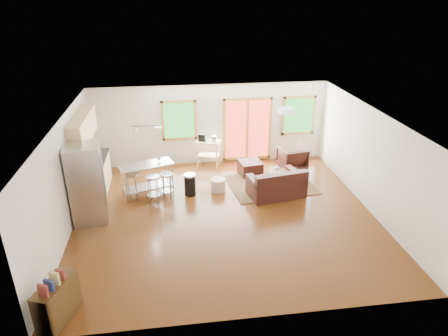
{
  "coord_description": "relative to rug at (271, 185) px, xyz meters",
  "views": [
    {
      "loc": [
        -1.23,
        -8.7,
        5.3
      ],
      "look_at": [
        0.0,
        0.3,
        1.2
      ],
      "focal_mm": 32.0,
      "sensor_mm": 36.0,
      "label": 1
    }
  ],
  "objects": [
    {
      "name": "french_doors",
      "position": [
        -0.36,
        1.92,
        1.09
      ],
      "size": [
        1.6,
        0.05,
        2.1
      ],
      "color": "#B1321F",
      "rests_on": "back_wall"
    },
    {
      "name": "window_left",
      "position": [
        -2.56,
        1.92,
        1.49
      ],
      "size": [
        1.1,
        0.05,
        1.3
      ],
      "color": "#1A561C",
      "rests_on": "back_wall"
    },
    {
      "name": "loveseat",
      "position": [
        -0.01,
        -0.68,
        0.31
      ],
      "size": [
        1.63,
        1.11,
        0.8
      ],
      "rotation": [
        0.0,
        0.0,
        0.18
      ],
      "color": "black",
      "rests_on": "floor"
    },
    {
      "name": "book",
      "position": [
        0.52,
        0.27,
        0.53
      ],
      "size": [
        0.21,
        0.07,
        0.29
      ],
      "primitive_type": "imported",
      "rotation": [
        0.0,
        0.0,
        0.22
      ],
      "color": "maroon",
      "rests_on": "coffee_table"
    },
    {
      "name": "pouf",
      "position": [
        -1.59,
        -0.15,
        0.17
      ],
      "size": [
        0.43,
        0.43,
        0.37
      ],
      "primitive_type": "cylinder",
      "rotation": [
        0.0,
        0.0,
        -0.01
      ],
      "color": "beige",
      "rests_on": "floor"
    },
    {
      "name": "kitchen_cart",
      "position": [
        -1.71,
        1.57,
        0.75
      ],
      "size": [
        0.85,
        0.69,
        1.12
      ],
      "rotation": [
        0.0,
        0.0,
        -0.34
      ],
      "color": "#D6BE77",
      "rests_on": "floor"
    },
    {
      "name": "cabinets",
      "position": [
        -5.05,
        0.16,
        0.92
      ],
      "size": [
        0.64,
        2.24,
        2.3
      ],
      "color": "#D6BE77",
      "rests_on": "floor"
    },
    {
      "name": "rug",
      "position": [
        0.0,
        0.0,
        0.0
      ],
      "size": [
        2.61,
        2.13,
        0.02
      ],
      "primitive_type": "cube",
      "rotation": [
        0.0,
        0.0,
        0.12
      ],
      "color": "#3C542E",
      "rests_on": "floor"
    },
    {
      "name": "bar_stool_c",
      "position": [
        -3.02,
        -0.4,
        0.55
      ],
      "size": [
        0.39,
        0.39,
        0.75
      ],
      "rotation": [
        0.0,
        0.0,
        -0.1
      ],
      "color": "#B7BABC",
      "rests_on": "floor"
    },
    {
      "name": "refrigerator",
      "position": [
        -4.9,
        -1.29,
        0.99
      ],
      "size": [
        0.91,
        0.89,
        2.0
      ],
      "rotation": [
        0.0,
        0.0,
        0.15
      ],
      "color": "#B7BABC",
      "rests_on": "floor"
    },
    {
      "name": "window_right",
      "position": [
        1.34,
        1.92,
        1.49
      ],
      "size": [
        1.1,
        0.05,
        1.3
      ],
      "color": "#1A561C",
      "rests_on": "back_wall"
    },
    {
      "name": "bar_stool_b",
      "position": [
        -3.38,
        -0.61,
        0.58
      ],
      "size": [
        0.43,
        0.43,
        0.79
      ],
      "rotation": [
        0.0,
        0.0,
        -0.17
      ],
      "color": "#B7BABC",
      "rests_on": "floor"
    },
    {
      "name": "armchair",
      "position": [
        0.93,
        1.04,
        0.4
      ],
      "size": [
        0.9,
        0.86,
        0.82
      ],
      "primitive_type": "imported",
      "rotation": [
        0.0,
        0.0,
        3.29
      ],
      "color": "black",
      "rests_on": "floor"
    },
    {
      "name": "back_wall",
      "position": [
        -1.56,
        1.97,
        1.29
      ],
      "size": [
        7.5,
        0.02,
        2.6
      ],
      "primitive_type": "cube",
      "color": "beige",
      "rests_on": "ground"
    },
    {
      "name": "bar_stool_a",
      "position": [
        -3.95,
        -0.36,
        0.56
      ],
      "size": [
        0.43,
        0.43,
        0.77
      ],
      "rotation": [
        0.0,
        0.0,
        0.21
      ],
      "color": "#B7BABC",
      "rests_on": "floor"
    },
    {
      "name": "ottoman",
      "position": [
        -0.46,
        0.82,
        0.2
      ],
      "size": [
        0.74,
        0.74,
        0.43
      ],
      "primitive_type": "cube",
      "rotation": [
        0.0,
        0.0,
        0.15
      ],
      "color": "black",
      "rests_on": "floor"
    },
    {
      "name": "bookshelf",
      "position": [
        -4.91,
        -4.62,
        0.39
      ],
      "size": [
        0.65,
        0.94,
        1.03
      ],
      "rotation": [
        0.0,
        0.0,
        -0.39
      ],
      "color": "#3C2712",
      "rests_on": "floor"
    },
    {
      "name": "right_wall",
      "position": [
        2.2,
        -1.54,
        1.29
      ],
      "size": [
        0.02,
        7.0,
        2.6
      ],
      "primitive_type": "cube",
      "color": "beige",
      "rests_on": "ground"
    },
    {
      "name": "coffee_table",
      "position": [
        0.43,
        0.14,
        0.29
      ],
      "size": [
        1.02,
        0.83,
        0.35
      ],
      "rotation": [
        0.0,
        0.0,
        -0.39
      ],
      "color": "#3C2712",
      "rests_on": "floor"
    },
    {
      "name": "ceiling_flush",
      "position": [
        0.04,
        -0.94,
        2.52
      ],
      "size": [
        0.35,
        0.35,
        0.12
      ],
      "primitive_type": "cube",
      "color": "white",
      "rests_on": "ceiling"
    },
    {
      "name": "pendant_light",
      "position": [
        -3.46,
        -0.04,
        1.89
      ],
      "size": [
        0.8,
        0.18,
        0.79
      ],
      "color": "gray",
      "rests_on": "ceiling"
    },
    {
      "name": "left_wall",
      "position": [
        -5.32,
        -1.54,
        1.29
      ],
      "size": [
        0.02,
        7.0,
        2.6
      ],
      "primitive_type": "cube",
      "color": "beige",
      "rests_on": "ground"
    },
    {
      "name": "floor",
      "position": [
        -1.56,
        -1.54,
        -0.02
      ],
      "size": [
        7.5,
        7.0,
        0.02
      ],
      "primitive_type": "cube",
      "color": "#3C1E0A",
      "rests_on": "ground"
    },
    {
      "name": "trash_can",
      "position": [
        -2.39,
        -0.26,
        0.3
      ],
      "size": [
        0.41,
        0.41,
        0.62
      ],
      "rotation": [
        0.0,
        0.0,
        0.26
      ],
      "color": "black",
      "rests_on": "floor"
    },
    {
      "name": "vase",
      "position": [
        0.21,
        0.16,
        0.5
      ],
      "size": [
        0.18,
        0.18,
        0.3
      ],
      "rotation": [
        0.0,
        0.0,
        0.02
      ],
      "color": "silver",
      "rests_on": "coffee_table"
    },
    {
      "name": "island",
      "position": [
        -3.55,
        -0.08,
        0.61
      ],
      "size": [
        1.55,
        1.02,
        0.91
      ],
      "rotation": [
        0.0,
        0.0,
        0.34
      ],
      "color": "#B7BABC",
      "rests_on": "floor"
    },
    {
      "name": "front_wall",
      "position": [
        -1.56,
        -5.05,
        1.29
      ],
      "size": [
        7.5,
        0.02,
        2.6
      ],
      "primitive_type": "cube",
      "color": "beige",
      "rests_on": "ground"
    },
    {
      "name": "ceiling",
      "position": [
        -1.56,
        -1.54,
        2.6
      ],
      "size": [
        7.5,
        7.0,
        0.02
      ],
      "primitive_type": "cube",
      "color": "silver",
      "rests_on": "ground"
    },
    {
      "name": "cup",
      "position": [
        -3.21,
        0.08,
        1.0
      ],
      "size": [
        0.14,
        0.12,
        0.12
      ],
      "primitive_type": "imported",
      "rotation": [
        0.0,
        0.0,
        -0.22
      ],
      "color": "silver",
      "rests_on": "island"
    }
  ]
}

